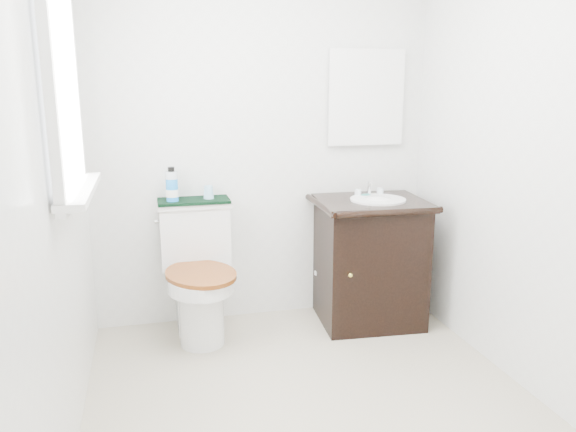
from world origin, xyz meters
name	(u,v)px	position (x,y,z in m)	size (l,w,h in m)	color
floor	(315,406)	(0.00, 0.00, 0.00)	(2.40, 2.40, 0.00)	#B0A78E
wall_back	(263,138)	(0.00, 1.20, 1.20)	(2.40, 2.40, 0.00)	silver
wall_front	(467,229)	(0.00, -1.20, 1.20)	(2.40, 2.40, 0.00)	silver
wall_left	(52,172)	(-1.10, 0.00, 1.20)	(2.40, 2.40, 0.00)	silver
wall_right	(534,155)	(1.10, 0.00, 1.20)	(2.40, 2.40, 0.00)	silver
window	(61,81)	(-1.07, 0.25, 1.55)	(0.02, 0.70, 0.90)	white
mirror	(366,98)	(0.69, 1.18, 1.45)	(0.50, 0.02, 0.60)	silver
toilet	(198,279)	(-0.47, 0.97, 0.36)	(0.50, 0.68, 0.82)	white
vanity	(370,258)	(0.64, 0.90, 0.43)	(0.71, 0.62, 0.92)	black
trash_bin	(333,292)	(0.45, 1.06, 0.15)	(0.24, 0.22, 0.30)	white
towel	(194,201)	(-0.47, 1.09, 0.83)	(0.44, 0.22, 0.02)	black
mouthwash_bottle	(172,186)	(-0.60, 1.06, 0.94)	(0.07, 0.07, 0.21)	#1B82E7
cup	(209,192)	(-0.37, 1.09, 0.88)	(0.06, 0.06, 0.08)	#8EC6E8
soap_bar	(366,195)	(0.64, 1.00, 0.83)	(0.08, 0.05, 0.02)	#197C72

